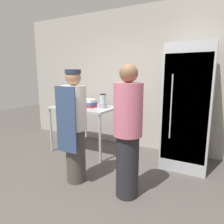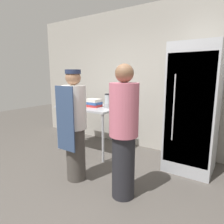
{
  "view_description": "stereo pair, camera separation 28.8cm",
  "coord_description": "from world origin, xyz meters",
  "px_view_note": "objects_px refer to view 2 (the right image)",
  "views": [
    {
      "loc": [
        1.19,
        -1.78,
        1.54
      ],
      "look_at": [
        -0.14,
        0.72,
        1.0
      ],
      "focal_mm": 32.0,
      "sensor_mm": 36.0,
      "label": 1
    },
    {
      "loc": [
        1.44,
        -1.63,
        1.54
      ],
      "look_at": [
        -0.14,
        0.72,
        1.0
      ],
      "focal_mm": 32.0,
      "sensor_mm": 36.0,
      "label": 2
    }
  ],
  "objects_px": {
    "refrigerator": "(193,109)",
    "person_baker": "(75,125)",
    "donut_box": "(78,102)",
    "person_customer": "(124,132)",
    "binder_stack": "(94,103)",
    "blender_pitcher": "(108,102)"
  },
  "relations": [
    {
      "from": "binder_stack",
      "to": "person_customer",
      "type": "bearing_deg",
      "value": -38.26
    },
    {
      "from": "donut_box",
      "to": "binder_stack",
      "type": "height_order",
      "value": "donut_box"
    },
    {
      "from": "binder_stack",
      "to": "person_baker",
      "type": "distance_m",
      "value": 1.15
    },
    {
      "from": "blender_pitcher",
      "to": "person_customer",
      "type": "bearing_deg",
      "value": -47.45
    },
    {
      "from": "donut_box",
      "to": "person_customer",
      "type": "xyz_separation_m",
      "value": [
        1.71,
        -1.04,
        -0.11
      ]
    },
    {
      "from": "blender_pitcher",
      "to": "person_baker",
      "type": "height_order",
      "value": "person_baker"
    },
    {
      "from": "donut_box",
      "to": "binder_stack",
      "type": "relative_size",
      "value": 0.88
    },
    {
      "from": "blender_pitcher",
      "to": "person_customer",
      "type": "xyz_separation_m",
      "value": [
        0.98,
        -1.07,
        -0.18
      ]
    },
    {
      "from": "refrigerator",
      "to": "person_customer",
      "type": "distance_m",
      "value": 1.37
    },
    {
      "from": "donut_box",
      "to": "person_customer",
      "type": "height_order",
      "value": "person_customer"
    },
    {
      "from": "refrigerator",
      "to": "person_customer",
      "type": "height_order",
      "value": "refrigerator"
    },
    {
      "from": "donut_box",
      "to": "person_baker",
      "type": "xyz_separation_m",
      "value": [
        0.91,
        -1.05,
        -0.12
      ]
    },
    {
      "from": "binder_stack",
      "to": "person_customer",
      "type": "xyz_separation_m",
      "value": [
        1.28,
        -1.01,
        -0.14
      ]
    },
    {
      "from": "binder_stack",
      "to": "blender_pitcher",
      "type": "bearing_deg",
      "value": 11.35
    },
    {
      "from": "refrigerator",
      "to": "person_baker",
      "type": "xyz_separation_m",
      "value": [
        -1.32,
        -1.28,
        -0.17
      ]
    },
    {
      "from": "donut_box",
      "to": "refrigerator",
      "type": "bearing_deg",
      "value": 5.85
    },
    {
      "from": "donut_box",
      "to": "person_customer",
      "type": "relative_size",
      "value": 0.16
    },
    {
      "from": "blender_pitcher",
      "to": "person_baker",
      "type": "xyz_separation_m",
      "value": [
        0.18,
        -1.09,
        -0.19
      ]
    },
    {
      "from": "refrigerator",
      "to": "blender_pitcher",
      "type": "height_order",
      "value": "refrigerator"
    },
    {
      "from": "donut_box",
      "to": "blender_pitcher",
      "type": "distance_m",
      "value": 0.73
    },
    {
      "from": "blender_pitcher",
      "to": "person_baker",
      "type": "bearing_deg",
      "value": -80.43
    },
    {
      "from": "person_customer",
      "to": "blender_pitcher",
      "type": "bearing_deg",
      "value": 132.55
    }
  ]
}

